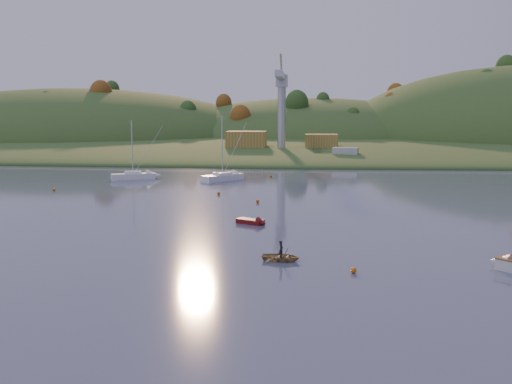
# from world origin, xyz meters

# --- Properties ---
(ground) EXTENTS (500.00, 500.00, 0.00)m
(ground) POSITION_xyz_m (0.00, 0.00, 0.00)
(ground) COLOR #3C4962
(ground) RESTS_ON ground
(far_shore) EXTENTS (620.00, 220.00, 1.50)m
(far_shore) POSITION_xyz_m (0.00, 230.00, 0.00)
(far_shore) COLOR #345120
(far_shore) RESTS_ON ground
(shore_slope) EXTENTS (640.00, 150.00, 7.00)m
(shore_slope) POSITION_xyz_m (0.00, 165.00, 0.00)
(shore_slope) COLOR #345120
(shore_slope) RESTS_ON ground
(hill_left) EXTENTS (170.00, 140.00, 44.00)m
(hill_left) POSITION_xyz_m (-90.00, 200.00, 0.00)
(hill_left) COLOR #345120
(hill_left) RESTS_ON ground
(hill_center) EXTENTS (140.00, 120.00, 36.00)m
(hill_center) POSITION_xyz_m (10.00, 210.00, 0.00)
(hill_center) COLOR #345120
(hill_center) RESTS_ON ground
(hillside_trees) EXTENTS (280.00, 50.00, 32.00)m
(hillside_trees) POSITION_xyz_m (0.00, 185.00, 0.00)
(hillside_trees) COLOR #254819
(hillside_trees) RESTS_ON ground
(wharf) EXTENTS (42.00, 16.00, 2.40)m
(wharf) POSITION_xyz_m (5.00, 122.00, 1.20)
(wharf) COLOR slate
(wharf) RESTS_ON ground
(shed_west) EXTENTS (11.00, 8.00, 4.80)m
(shed_west) POSITION_xyz_m (-8.00, 123.00, 4.80)
(shed_west) COLOR olive
(shed_west) RESTS_ON wharf
(shed_east) EXTENTS (9.00, 7.00, 4.00)m
(shed_east) POSITION_xyz_m (13.00, 124.00, 4.40)
(shed_east) COLOR olive
(shed_east) RESTS_ON wharf
(dock_crane) EXTENTS (3.20, 28.00, 20.30)m
(dock_crane) POSITION_xyz_m (2.00, 118.39, 17.17)
(dock_crane) COLOR #B7B7BC
(dock_crane) RESTS_ON wharf
(sailboat_near) EXTENTS (7.59, 8.32, 12.05)m
(sailboat_near) POSITION_xyz_m (-6.67, 68.39, 0.77)
(sailboat_near) COLOR white
(sailboat_near) RESTS_ON ground
(sailboat_far) EXTENTS (8.42, 5.64, 11.30)m
(sailboat_far) POSITION_xyz_m (-24.15, 69.22, 0.73)
(sailboat_far) COLOR white
(sailboat_far) RESTS_ON ground
(canoe) EXTENTS (3.70, 2.88, 0.70)m
(canoe) POSITION_xyz_m (7.01, 12.33, 0.35)
(canoe) COLOR #958052
(canoe) RESTS_ON ground
(paddler) EXTENTS (0.45, 0.62, 1.57)m
(paddler) POSITION_xyz_m (7.01, 12.33, 0.78)
(paddler) COLOR black
(paddler) RESTS_ON ground
(red_tender) EXTENTS (4.01, 2.99, 1.31)m
(red_tender) POSITION_xyz_m (3.27, 28.21, 0.27)
(red_tender) COLOR #5F0D0D
(red_tender) RESTS_ON ground
(work_vessel) EXTENTS (15.48, 8.24, 3.78)m
(work_vessel) POSITION_xyz_m (18.71, 108.00, 1.35)
(work_vessel) COLOR #4F5A69
(work_vessel) RESTS_ON ground
(buoy_0) EXTENTS (0.50, 0.50, 0.50)m
(buoy_0) POSITION_xyz_m (13.13, 9.02, 0.25)
(buoy_0) COLOR #DB5E0B
(buoy_0) RESTS_ON ground
(buoy_1) EXTENTS (0.50, 0.50, 0.50)m
(buoy_1) POSITION_xyz_m (2.15, 43.70, 0.25)
(buoy_1) COLOR #DB5E0B
(buoy_1) RESTS_ON ground
(buoy_2) EXTENTS (0.50, 0.50, 0.50)m
(buoy_2) POSITION_xyz_m (-32.30, 52.51, 0.25)
(buoy_2) COLOR #DB5E0B
(buoy_2) RESTS_ON ground
(buoy_3) EXTENTS (0.50, 0.50, 0.50)m
(buoy_3) POSITION_xyz_m (-4.61, 50.67, 0.25)
(buoy_3) COLOR #DB5E0B
(buoy_3) RESTS_ON ground
(buoy_4) EXTENTS (0.50, 0.50, 0.50)m
(buoy_4) POSITION_xyz_m (2.09, 74.65, 0.25)
(buoy_4) COLOR #DB5E0B
(buoy_4) RESTS_ON ground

